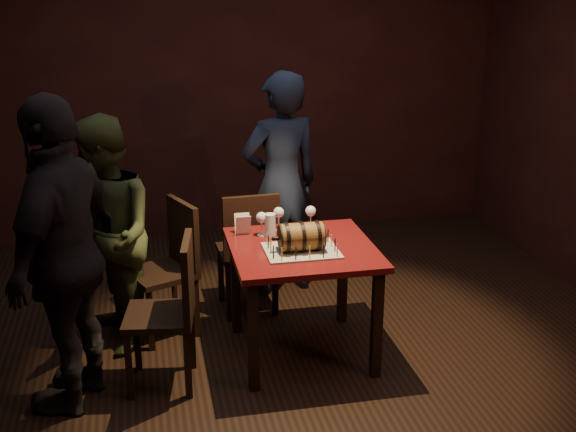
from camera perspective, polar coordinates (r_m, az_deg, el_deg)
The scene contains 16 objects.
room_shell at distance 4.29m, azimuth -0.24°, elevation 5.46°, with size 5.04×5.04×2.80m.
pub_table at distance 4.58m, azimuth 1.14°, elevation -3.69°, with size 0.90×0.90×0.75m.
cake_board at distance 4.45m, azimuth 1.07°, elevation -2.76°, with size 0.45×0.35×0.01m, color #A99F88.
barrel_cake at distance 4.42m, azimuth 1.07°, elevation -1.64°, with size 0.33×0.19×0.19m.
birthday_candles at distance 4.43m, azimuth 1.07°, elevation -2.20°, with size 0.40×0.30×0.09m.
wine_glass_left at distance 4.68m, azimuth -2.11°, elevation -0.20°, with size 0.07×0.07×0.16m.
wine_glass_mid at distance 4.78m, azimuth -0.74°, elevation 0.20°, with size 0.07×0.07×0.16m.
wine_glass_right at distance 4.81m, azimuth 1.80°, elevation 0.31°, with size 0.07×0.07×0.16m.
pint_of_ale at distance 4.69m, azimuth -1.42°, elevation -0.75°, with size 0.07×0.07×0.15m.
menu_card at distance 4.74m, azimuth -3.60°, elevation -0.68°, with size 0.10×0.05×0.13m, color white, non-canonical shape.
chair_back at distance 5.17m, azimuth -3.11°, elevation -2.41°, with size 0.42×0.42×0.93m.
chair_left_rear at distance 4.97m, azimuth -9.20°, elevation -3.53°, with size 0.52×0.52×0.93m.
chair_left_front at distance 4.34m, azimuth -9.13°, elevation -6.94°, with size 0.45×0.45×0.93m.
person_back at distance 5.46m, azimuth -0.57°, elevation 2.48°, with size 0.63×0.41×1.72m, color #181F30.
person_left_rear at distance 4.78m, azimuth -14.23°, elevation -1.55°, with size 0.76×0.59×1.55m, color #3B4221.
person_left_front at distance 4.16m, azimuth -17.21°, elevation -3.03°, with size 1.06×0.44×1.81m, color black.
Camera 1 is at (-0.83, -4.10, 2.39)m, focal length 45.00 mm.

